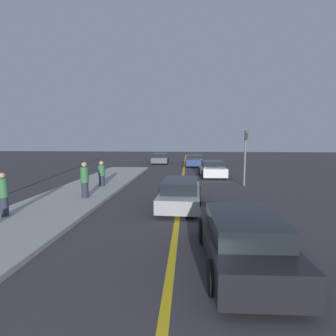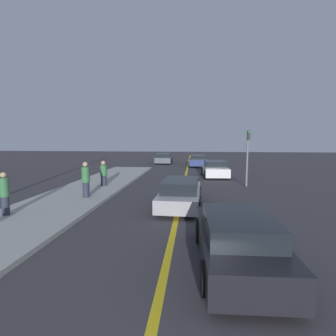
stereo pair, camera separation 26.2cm
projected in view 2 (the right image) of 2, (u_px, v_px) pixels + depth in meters
name	position (u px, v px, depth m)	size (l,w,h in m)	color
road_center_line	(184.00, 184.00, 17.86)	(0.20, 60.00, 0.01)	gold
sidewalk_left	(75.00, 196.00, 13.66)	(3.80, 26.44, 0.16)	#9E9E99
car_near_right_lane	(237.00, 240.00, 6.34)	(1.97, 4.37, 1.31)	black
car_ahead_center	(181.00, 193.00, 12.00)	(1.99, 4.71, 1.25)	#9E9EA3
car_far_distant	(215.00, 169.00, 20.94)	(2.09, 3.92, 1.30)	silver
car_parked_left_lot	(198.00, 161.00, 28.74)	(1.96, 3.87, 1.25)	navy
car_oncoming_far	(164.00, 158.00, 32.46)	(2.10, 4.69, 1.22)	#4C5156
pedestrian_mid_group	(5.00, 194.00, 10.00)	(0.34, 0.34, 1.66)	#282D3D
pedestrian_far_standing	(86.00, 180.00, 13.03)	(0.39, 0.39, 1.78)	#282D3D
pedestrian_by_sign	(104.00, 174.00, 16.21)	(0.42, 0.42, 1.55)	#282D3D
traffic_light	(248.00, 152.00, 16.65)	(0.18, 0.40, 3.56)	slate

